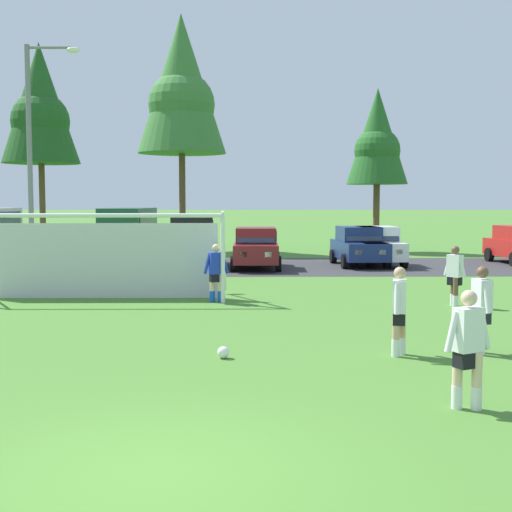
{
  "coord_description": "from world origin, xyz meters",
  "views": [
    {
      "loc": [
        0.98,
        -6.94,
        2.84
      ],
      "look_at": [
        1.21,
        11.39,
        1.36
      ],
      "focal_mm": 48.11,
      "sensor_mm": 36.0,
      "label": 1
    }
  ],
  "objects_px": {
    "player_striker_near": "(482,310)",
    "parked_car_slot_right": "(359,246)",
    "soccer_goal": "(97,255)",
    "parked_car_slot_far_right": "(376,246)",
    "soccer_ball": "(223,352)",
    "parked_car_slot_center_left": "(128,234)",
    "street_lamp": "(34,160)",
    "parked_car_slot_left": "(47,246)",
    "player_winger_left": "(399,311)",
    "parked_car_slot_center_right": "(256,248)",
    "player_defender_far": "(216,273)",
    "parked_car_slot_center": "(192,241)",
    "player_winger_right": "(468,350)",
    "player_midfield_center": "(455,276)"
  },
  "relations": [
    {
      "from": "parked_car_slot_center_left",
      "to": "street_lamp",
      "type": "distance_m",
      "value": 7.38
    },
    {
      "from": "parked_car_slot_left",
      "to": "parked_car_slot_center_right",
      "type": "bearing_deg",
      "value": -9.08
    },
    {
      "from": "player_winger_left",
      "to": "parked_car_slot_right",
      "type": "relative_size",
      "value": 0.38
    },
    {
      "from": "soccer_goal",
      "to": "player_striker_near",
      "type": "relative_size",
      "value": 4.54
    },
    {
      "from": "player_defender_far",
      "to": "parked_car_slot_center_right",
      "type": "distance_m",
      "value": 9.75
    },
    {
      "from": "soccer_goal",
      "to": "street_lamp",
      "type": "height_order",
      "value": "street_lamp"
    },
    {
      "from": "player_striker_near",
      "to": "parked_car_slot_left",
      "type": "relative_size",
      "value": 0.39
    },
    {
      "from": "player_winger_right",
      "to": "parked_car_slot_far_right",
      "type": "relative_size",
      "value": 0.39
    },
    {
      "from": "player_striker_near",
      "to": "player_winger_left",
      "type": "bearing_deg",
      "value": -176.11
    },
    {
      "from": "street_lamp",
      "to": "soccer_ball",
      "type": "bearing_deg",
      "value": -60.02
    },
    {
      "from": "player_striker_near",
      "to": "parked_car_slot_right",
      "type": "distance_m",
      "value": 17.44
    },
    {
      "from": "parked_car_slot_center_left",
      "to": "parked_car_slot_center",
      "type": "relative_size",
      "value": 1.04
    },
    {
      "from": "player_defender_far",
      "to": "parked_car_slot_center_right",
      "type": "height_order",
      "value": "parked_car_slot_center_right"
    },
    {
      "from": "parked_car_slot_center",
      "to": "player_winger_right",
      "type": "bearing_deg",
      "value": -75.35
    },
    {
      "from": "player_striker_near",
      "to": "player_defender_far",
      "type": "relative_size",
      "value": 1.0
    },
    {
      "from": "parked_car_slot_center",
      "to": "parked_car_slot_far_right",
      "type": "xyz_separation_m",
      "value": [
        8.09,
        0.31,
        -0.24
      ]
    },
    {
      "from": "player_winger_left",
      "to": "parked_car_slot_center_left",
      "type": "height_order",
      "value": "parked_car_slot_center_left"
    },
    {
      "from": "player_striker_near",
      "to": "player_winger_left",
      "type": "height_order",
      "value": "same"
    },
    {
      "from": "player_winger_left",
      "to": "parked_car_slot_center",
      "type": "height_order",
      "value": "parked_car_slot_center"
    },
    {
      "from": "soccer_ball",
      "to": "parked_car_slot_right",
      "type": "xyz_separation_m",
      "value": [
        5.34,
        17.73,
        0.77
      ]
    },
    {
      "from": "parked_car_slot_center_left",
      "to": "parked_car_slot_center",
      "type": "xyz_separation_m",
      "value": [
        2.98,
        -1.16,
        -0.23
      ]
    },
    {
      "from": "soccer_ball",
      "to": "player_defender_far",
      "type": "bearing_deg",
      "value": 93.65
    },
    {
      "from": "soccer_ball",
      "to": "parked_car_slot_center",
      "type": "height_order",
      "value": "parked_car_slot_center"
    },
    {
      "from": "parked_car_slot_center_left",
      "to": "parked_car_slot_right",
      "type": "xyz_separation_m",
      "value": [
        10.29,
        -0.98,
        -0.47
      ]
    },
    {
      "from": "player_winger_left",
      "to": "parked_car_slot_center",
      "type": "relative_size",
      "value": 0.35
    },
    {
      "from": "player_defender_far",
      "to": "parked_car_slot_far_right",
      "type": "bearing_deg",
      "value": 59.09
    },
    {
      "from": "player_midfield_center",
      "to": "parked_car_slot_center_left",
      "type": "distance_m",
      "value": 16.76
    },
    {
      "from": "soccer_ball",
      "to": "soccer_goal",
      "type": "xyz_separation_m",
      "value": [
        -3.91,
        7.58,
        1.18
      ]
    },
    {
      "from": "soccer_goal",
      "to": "street_lamp",
      "type": "xyz_separation_m",
      "value": [
        -3.18,
        4.71,
        2.99
      ]
    },
    {
      "from": "soccer_goal",
      "to": "parked_car_slot_center_right",
      "type": "height_order",
      "value": "soccer_goal"
    },
    {
      "from": "player_winger_left",
      "to": "parked_car_slot_right",
      "type": "height_order",
      "value": "parked_car_slot_right"
    },
    {
      "from": "player_midfield_center",
      "to": "player_defender_far",
      "type": "height_order",
      "value": "same"
    },
    {
      "from": "parked_car_slot_left",
      "to": "parked_car_slot_far_right",
      "type": "relative_size",
      "value": 1.0
    },
    {
      "from": "player_winger_left",
      "to": "street_lamp",
      "type": "xyz_separation_m",
      "value": [
        -10.31,
        12.1,
        3.46
      ]
    },
    {
      "from": "player_defender_far",
      "to": "player_winger_left",
      "type": "distance_m",
      "value": 7.63
    },
    {
      "from": "soccer_goal",
      "to": "parked_car_slot_far_right",
      "type": "distance_m",
      "value": 14.37
    },
    {
      "from": "soccer_goal",
      "to": "player_midfield_center",
      "type": "height_order",
      "value": "soccer_goal"
    },
    {
      "from": "player_winger_right",
      "to": "parked_car_slot_center_right",
      "type": "relative_size",
      "value": 0.39
    },
    {
      "from": "parked_car_slot_center_right",
      "to": "player_striker_near",
      "type": "bearing_deg",
      "value": -76.29
    },
    {
      "from": "player_winger_left",
      "to": "parked_car_slot_far_right",
      "type": "relative_size",
      "value": 0.39
    },
    {
      "from": "parked_car_slot_left",
      "to": "parked_car_slot_center_right",
      "type": "relative_size",
      "value": 1.0
    },
    {
      "from": "street_lamp",
      "to": "player_winger_left",
      "type": "bearing_deg",
      "value": -49.56
    },
    {
      "from": "soccer_goal",
      "to": "soccer_ball",
      "type": "bearing_deg",
      "value": -62.74
    },
    {
      "from": "soccer_goal",
      "to": "parked_car_slot_center_right",
      "type": "xyz_separation_m",
      "value": [
        4.71,
        8.98,
        -0.42
      ]
    },
    {
      "from": "parked_car_slot_center_right",
      "to": "parked_car_slot_right",
      "type": "bearing_deg",
      "value": 14.46
    },
    {
      "from": "parked_car_slot_far_right",
      "to": "parked_car_slot_right",
      "type": "bearing_deg",
      "value": -170.6
    },
    {
      "from": "player_defender_far",
      "to": "parked_car_slot_right",
      "type": "xyz_separation_m",
      "value": [
        5.78,
        10.84,
        0.05
      ]
    },
    {
      "from": "soccer_goal",
      "to": "parked_car_slot_center",
      "type": "height_order",
      "value": "soccer_goal"
    },
    {
      "from": "soccer_ball",
      "to": "street_lamp",
      "type": "distance_m",
      "value": 14.79
    },
    {
      "from": "parked_car_slot_far_right",
      "to": "street_lamp",
      "type": "relative_size",
      "value": 0.51
    }
  ]
}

